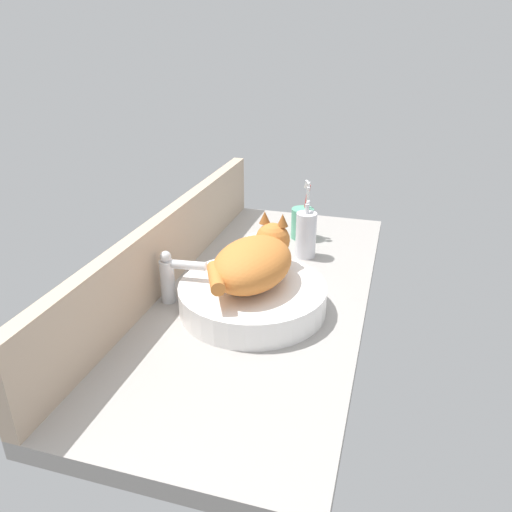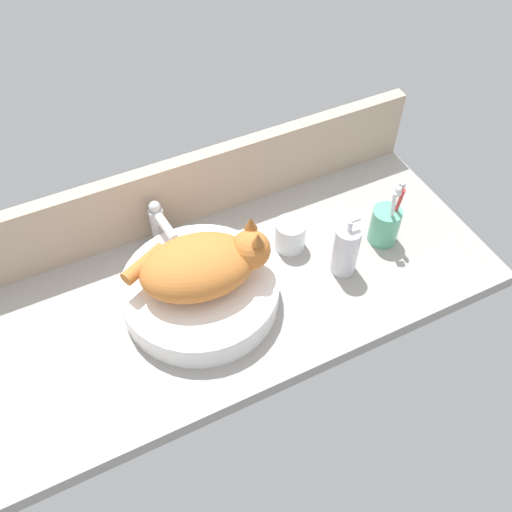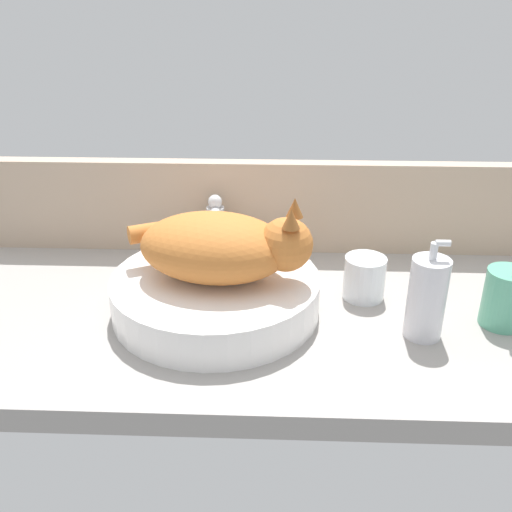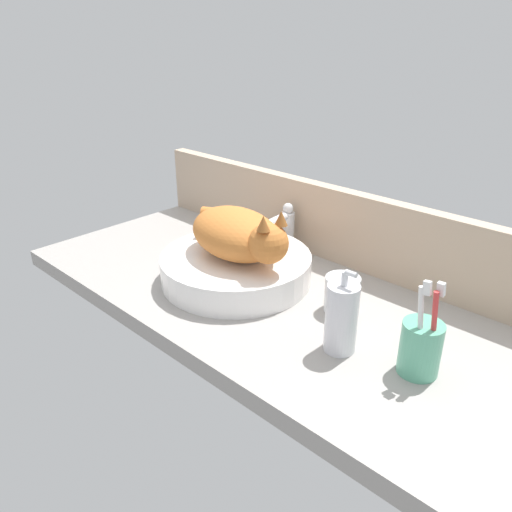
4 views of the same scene
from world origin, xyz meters
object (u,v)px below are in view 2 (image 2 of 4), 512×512
object	(u,v)px
toothbrush_cup	(385,225)
water_glass	(290,236)
cat	(203,264)
faucet	(159,224)
sink_basin	(200,292)
soap_dispenser	(346,250)

from	to	relation	value
toothbrush_cup	water_glass	size ratio (longest dim) A/B	2.39
cat	faucet	size ratio (longest dim) A/B	2.33
sink_basin	water_glass	size ratio (longest dim) A/B	4.55
toothbrush_cup	water_glass	xyz separation A→B (cm)	(-21.81, 8.27, -1.72)
cat	faucet	world-z (taller)	cat
sink_basin	soap_dispenser	world-z (taller)	soap_dispenser
cat	toothbrush_cup	bearing A→B (deg)	-2.92
faucet	soap_dispenser	bearing A→B (deg)	-36.26
sink_basin	toothbrush_cup	xyz separation A→B (cm)	(47.85, -2.50, 1.91)
faucet	soap_dispenser	xyz separation A→B (cm)	(35.90, -26.34, -0.43)
cat	soap_dispenser	xyz separation A→B (cm)	(32.57, -6.15, -5.52)
faucet	water_glass	bearing A→B (deg)	-27.03
water_glass	faucet	bearing A→B (deg)	152.97
sink_basin	water_glass	bearing A→B (deg)	12.49
sink_basin	water_glass	distance (cm)	26.67
soap_dispenser	toothbrush_cup	distance (cm)	14.51
cat	toothbrush_cup	distance (cm)	47.10
cat	toothbrush_cup	world-z (taller)	cat
faucet	toothbrush_cup	size ratio (longest dim) A/B	0.73
cat	faucet	bearing A→B (deg)	99.37
faucet	toothbrush_cup	world-z (taller)	toothbrush_cup
cat	soap_dispenser	size ratio (longest dim) A/B	1.88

